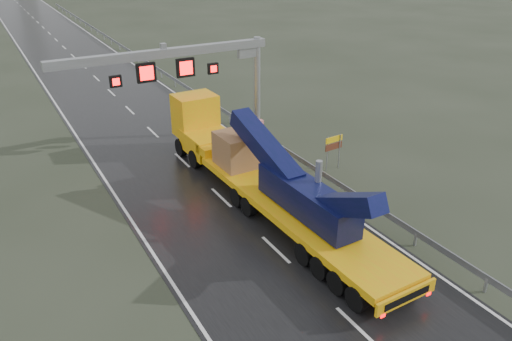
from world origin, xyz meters
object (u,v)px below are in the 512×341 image
sign_gantry (195,68)px  striped_barrier (259,128)px  exit_sign_pair (334,146)px  heavy_haul_truck (250,164)px

sign_gantry → striped_barrier: sign_gantry is taller
exit_sign_pair → striped_barrier: (-1.14, 7.58, -1.04)m
exit_sign_pair → striped_barrier: 7.73m
heavy_haul_truck → exit_sign_pair: bearing=1.3°
sign_gantry → exit_sign_pair: size_ratio=6.46×
heavy_haul_truck → striped_barrier: size_ratio=17.98×
heavy_haul_truck → exit_sign_pair: 6.20m
heavy_haul_truck → striped_barrier: heavy_haul_truck is taller
heavy_haul_truck → exit_sign_pair: size_ratio=9.01×
sign_gantry → heavy_haul_truck: 9.09m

